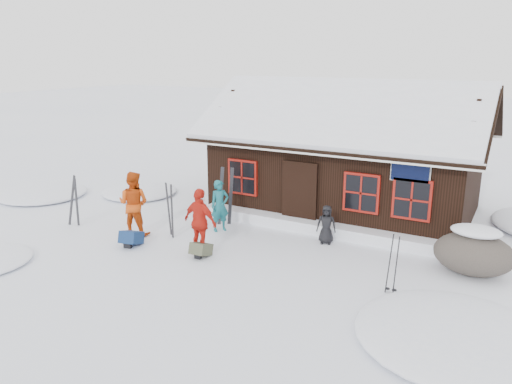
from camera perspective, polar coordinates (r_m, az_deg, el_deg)
ground at (r=13.82m, az=-2.69°, el=-6.36°), size 120.00×120.00×0.00m
mountain_hut at (r=17.11m, az=10.39°, el=3.17°), size 8.90×6.09×4.42m
snow_drift at (r=15.01m, az=6.74°, el=-3.95°), size 7.60×0.60×0.35m
snow_mounds at (r=14.68m, az=6.70°, el=-5.13°), size 20.60×13.20×0.48m
skier_teal at (r=14.90m, az=-4.16°, el=-1.58°), size 0.63×0.68×1.56m
skier_orange_left at (r=14.92m, az=-13.81°, el=-1.28°), size 1.07×0.93×1.90m
skier_orange_right at (r=13.15m, az=-6.38°, el=-3.42°), size 1.10×0.57×1.80m
skier_crouched at (r=14.07m, az=8.04°, el=-3.70°), size 0.62×0.50×1.11m
boulder at (r=13.10m, az=23.63°, el=-6.35°), size 1.86×1.39×1.09m
ski_pair_left at (r=16.25m, az=-20.06°, el=-1.03°), size 0.67×0.26×1.66m
ski_pair_mid at (r=14.67m, az=-9.77°, el=-2.14°), size 0.41×0.25×1.62m
ski_pair_right at (r=15.43m, az=-3.49°, el=-0.56°), size 0.52×0.26×1.88m
ski_poles at (r=11.45m, az=15.35°, el=-8.05°), size 0.25×0.12×1.41m
backpack_blue at (r=14.28m, az=-14.03°, el=-5.37°), size 0.60×0.72×0.34m
backpack_olive at (r=13.21m, az=-6.30°, el=-6.79°), size 0.44×0.57×0.30m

